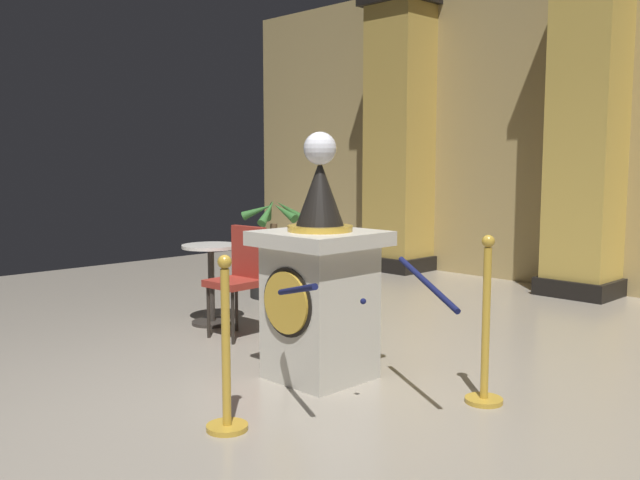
{
  "coord_description": "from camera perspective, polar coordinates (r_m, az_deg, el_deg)",
  "views": [
    {
      "loc": [
        3.46,
        -2.87,
        1.52
      ],
      "look_at": [
        0.08,
        0.45,
        0.98
      ],
      "focal_mm": 38.66,
      "sensor_mm": 36.0,
      "label": 1
    }
  ],
  "objects": [
    {
      "name": "ground_plane",
      "position": [
        4.74,
        -4.62,
        -12.23
      ],
      "size": [
        11.97,
        11.97,
        0.0
      ],
      "primitive_type": "plane",
      "color": "#9E9384"
    },
    {
      "name": "cafe_chair_red",
      "position": [
        6.02,
        -6.57,
        -2.59
      ],
      "size": [
        0.42,
        0.42,
        0.96
      ],
      "color": "black",
      "rests_on": "ground_plane"
    },
    {
      "name": "potted_palm_left",
      "position": [
        7.78,
        -3.82,
        -2.23
      ],
      "size": [
        0.74,
        0.68,
        1.14
      ],
      "color": "black",
      "rests_on": "ground_plane"
    },
    {
      "name": "column_centre_rear",
      "position": [
        8.36,
        21.35,
        8.54
      ],
      "size": [
        0.85,
        0.85,
        3.79
      ],
      "color": "black",
      "rests_on": "ground_plane"
    },
    {
      "name": "stanchion_near",
      "position": [
        3.99,
        -7.76,
        -10.62
      ],
      "size": [
        0.24,
        0.24,
        1.01
      ],
      "color": "gold",
      "rests_on": "ground_plane"
    },
    {
      "name": "back_wall",
      "position": [
        8.68,
        22.32,
        9.02
      ],
      "size": [
        11.97,
        0.16,
        3.94
      ],
      "primitive_type": "cube",
      "color": "tan",
      "rests_on": "ground_plane"
    },
    {
      "name": "velvet_rope",
      "position": [
        4.07,
        3.6,
        -3.87
      ],
      "size": [
        1.13,
        1.14,
        0.22
      ],
      "color": "#141947"
    },
    {
      "name": "pedestal_clock",
      "position": [
        4.8,
        -0.04,
        -3.8
      ],
      "size": [
        0.75,
        0.75,
        1.72
      ],
      "color": "beige",
      "rests_on": "ground_plane"
    },
    {
      "name": "stanchion_far",
      "position": [
        4.5,
        13.53,
        -8.4
      ],
      "size": [
        0.24,
        0.24,
        1.07
      ],
      "color": "gold",
      "rests_on": "ground_plane"
    },
    {
      "name": "cafe_table",
      "position": [
        6.51,
        -9.0,
        -2.79
      ],
      "size": [
        0.54,
        0.54,
        0.75
      ],
      "color": "#332D28",
      "rests_on": "ground_plane"
    },
    {
      "name": "column_left",
      "position": [
        9.77,
        6.79,
        8.58
      ],
      "size": [
        0.93,
        0.93,
        3.79
      ],
      "color": "black",
      "rests_on": "ground_plane"
    }
  ]
}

